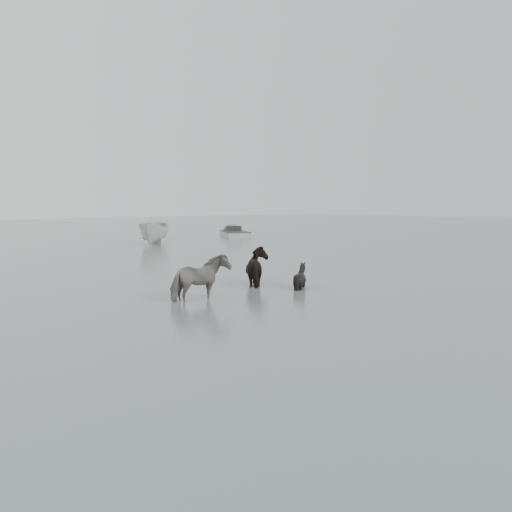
# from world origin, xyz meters

# --- Properties ---
(ground) EXTENTS (140.00, 140.00, 0.00)m
(ground) POSITION_xyz_m (0.00, 0.00, 0.00)
(ground) COLOR #52615C
(ground) RESTS_ON ground
(pony_pinto) EXTENTS (1.73, 0.93, 1.40)m
(pony_pinto) POSITION_xyz_m (-2.82, 0.07, 0.70)
(pony_pinto) COLOR black
(pony_pinto) RESTS_ON ground
(pony_dark) EXTENTS (1.50, 1.68, 1.53)m
(pony_dark) POSITION_xyz_m (0.22, 1.28, 0.76)
(pony_dark) COLOR black
(pony_dark) RESTS_ON ground
(pony_black) EXTENTS (1.08, 0.97, 1.14)m
(pony_black) POSITION_xyz_m (0.66, -0.06, 0.57)
(pony_black) COLOR black
(pony_black) RESTS_ON ground
(boat_small) EXTENTS (3.68, 3.94, 1.52)m
(boat_small) POSITION_xyz_m (5.42, 18.17, 0.76)
(boat_small) COLOR beige
(boat_small) RESTS_ON ground
(skiff_port) EXTENTS (3.67, 5.43, 0.75)m
(skiff_port) POSITION_xyz_m (13.44, 21.00, 0.38)
(skiff_port) COLOR #A5A7A5
(skiff_port) RESTS_ON ground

